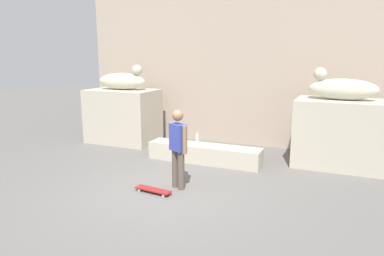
% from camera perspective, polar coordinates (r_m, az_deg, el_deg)
% --- Properties ---
extents(ground_plane, '(40.00, 40.00, 0.00)m').
position_cam_1_polar(ground_plane, '(7.44, -4.80, -10.27)').
color(ground_plane, '#605E5B').
extents(facade_wall, '(9.89, 0.60, 6.16)m').
position_cam_1_polar(facade_wall, '(11.40, 6.82, 13.15)').
color(facade_wall, tan).
rests_on(facade_wall, ground_plane).
extents(pedestal_left, '(2.14, 1.37, 1.67)m').
position_cam_1_polar(pedestal_left, '(11.64, -10.86, 1.90)').
color(pedestal_left, '#B7AD99').
rests_on(pedestal_left, ground_plane).
extents(pedestal_right, '(2.14, 1.37, 1.67)m').
position_cam_1_polar(pedestal_right, '(9.66, 22.34, -0.79)').
color(pedestal_right, '#B7AD99').
rests_on(pedestal_right, ground_plane).
extents(statue_reclining_left, '(1.63, 0.66, 0.78)m').
position_cam_1_polar(statue_reclining_left, '(11.48, -10.92, 7.40)').
color(statue_reclining_left, beige).
rests_on(statue_reclining_left, pedestal_left).
extents(statue_reclining_right, '(1.61, 0.60, 0.78)m').
position_cam_1_polar(statue_reclining_right, '(9.49, 22.65, 5.84)').
color(statue_reclining_right, beige).
rests_on(statue_reclining_right, pedestal_right).
extents(ledge_block, '(2.99, 0.61, 0.46)m').
position_cam_1_polar(ledge_block, '(9.39, 1.97, -4.06)').
color(ledge_block, '#B7AD99').
rests_on(ledge_block, ground_plane).
extents(skater, '(0.49, 0.34, 1.67)m').
position_cam_1_polar(skater, '(7.41, -2.24, -2.83)').
color(skater, brown).
rests_on(skater, ground_plane).
extents(skateboard, '(0.82, 0.29, 0.08)m').
position_cam_1_polar(skateboard, '(7.46, -6.19, -9.72)').
color(skateboard, maroon).
rests_on(skateboard, ground_plane).
extents(bottle_blue, '(0.07, 0.07, 0.32)m').
position_cam_1_polar(bottle_blue, '(9.71, -2.70, -1.34)').
color(bottle_blue, '#194C99').
rests_on(bottle_blue, ledge_block).
extents(bottle_orange, '(0.07, 0.07, 0.30)m').
position_cam_1_polar(bottle_orange, '(9.42, -1.65, -1.80)').
color(bottle_orange, orange).
rests_on(bottle_orange, ledge_block).
extents(bottle_clear, '(0.08, 0.08, 0.32)m').
position_cam_1_polar(bottle_clear, '(9.39, 0.82, -1.78)').
color(bottle_clear, silver).
rests_on(bottle_clear, ledge_block).
extents(bottle_brown, '(0.07, 0.07, 0.28)m').
position_cam_1_polar(bottle_brown, '(9.67, -1.02, -1.49)').
color(bottle_brown, '#593314').
rests_on(bottle_brown, ledge_block).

